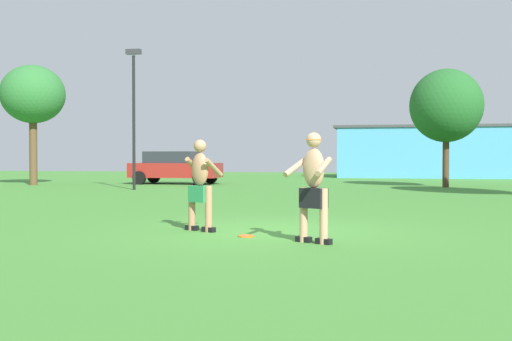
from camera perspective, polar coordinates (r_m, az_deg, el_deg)
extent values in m
plane|color=#428433|center=(11.46, 1.02, -5.53)|extent=(80.00, 80.00, 0.00)
cube|color=black|center=(9.85, 6.16, -6.41)|extent=(0.28, 0.22, 0.09)
cylinder|color=tan|center=(9.80, 6.17, -4.16)|extent=(0.13, 0.13, 0.87)
cube|color=black|center=(10.06, 4.35, -6.24)|extent=(0.28, 0.22, 0.09)
cylinder|color=tan|center=(10.01, 4.35, -4.04)|extent=(0.13, 0.13, 0.87)
cube|color=black|center=(9.88, 5.25, -2.50)|extent=(0.46, 0.40, 0.31)
ellipsoid|color=tan|center=(9.86, 5.26, 0.22)|extent=(0.44, 0.37, 0.63)
cylinder|color=tan|center=(9.64, 6.15, 0.38)|extent=(0.22, 0.59, 0.29)
cylinder|color=tan|center=(9.92, 3.75, 0.41)|extent=(0.40, 0.52, 0.35)
sphere|color=tan|center=(9.87, 5.26, 2.77)|extent=(0.24, 0.24, 0.24)
cone|color=orange|center=(9.87, 5.27, 3.15)|extent=(0.34, 0.34, 0.13)
cube|color=black|center=(11.66, -5.84, -5.20)|extent=(0.28, 0.22, 0.09)
cylinder|color=tan|center=(11.62, -5.84, -3.39)|extent=(0.13, 0.13, 0.83)
cube|color=black|center=(11.37, -4.32, -5.36)|extent=(0.28, 0.22, 0.09)
cylinder|color=tan|center=(11.33, -4.33, -3.51)|extent=(0.13, 0.13, 0.83)
cube|color=#28844C|center=(11.46, -5.10, -2.12)|extent=(0.45, 0.39, 0.30)
ellipsoid|color=tan|center=(11.44, -5.10, 0.13)|extent=(0.42, 0.36, 0.60)
cylinder|color=tan|center=(11.68, -5.61, 0.30)|extent=(0.24, 0.53, 0.39)
cylinder|color=tan|center=(11.34, -3.88, 0.27)|extent=(0.23, 0.54, 0.36)
sphere|color=tan|center=(11.44, -5.11, 2.23)|extent=(0.23, 0.23, 0.23)
cylinder|color=orange|center=(10.67, -0.90, -5.97)|extent=(0.28, 0.28, 0.03)
cube|color=maroon|center=(30.71, -7.30, 0.03)|extent=(4.34, 1.89, 0.70)
cube|color=#282D33|center=(30.77, -7.66, 1.20)|extent=(2.44, 1.63, 0.56)
cylinder|color=black|center=(31.09, -4.12, -0.59)|extent=(0.64, 0.23, 0.64)
cylinder|color=black|center=(29.38, -5.15, -0.71)|extent=(0.64, 0.23, 0.64)
cylinder|color=black|center=(32.10, -9.27, -0.55)|extent=(0.64, 0.23, 0.64)
cylinder|color=black|center=(30.44, -10.55, -0.65)|extent=(0.64, 0.23, 0.64)
cylinder|color=black|center=(25.76, -11.03, 4.27)|extent=(0.12, 0.12, 5.39)
cube|color=#333338|center=(26.06, -11.06, 10.53)|extent=(0.60, 0.24, 0.20)
cube|color=#4C9ED1|center=(41.13, 16.21, 1.54)|extent=(12.35, 4.39, 3.09)
cube|color=#3F3F44|center=(41.17, 16.23, 3.80)|extent=(12.85, 4.56, 0.16)
cylinder|color=#4C3823|center=(28.48, 16.85, 0.98)|extent=(0.28, 0.28, 2.44)
ellipsoid|color=#236028|center=(28.56, 16.89, 5.66)|extent=(3.13, 3.13, 3.18)
cylinder|color=brown|center=(31.11, -19.57, 1.78)|extent=(0.36, 0.36, 3.29)
ellipsoid|color=#2D7033|center=(31.24, -19.60, 6.54)|extent=(2.96, 2.96, 2.71)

